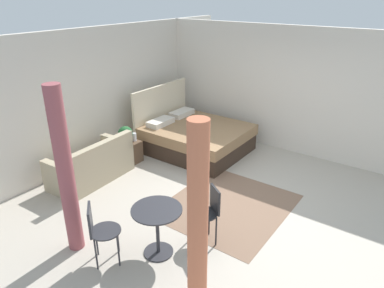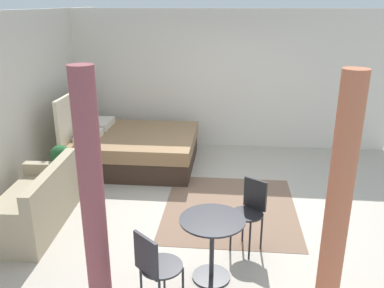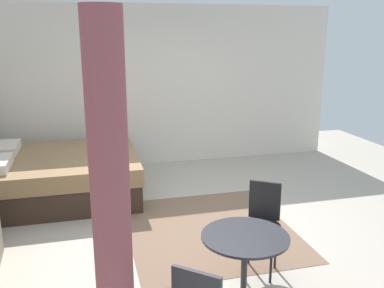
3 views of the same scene
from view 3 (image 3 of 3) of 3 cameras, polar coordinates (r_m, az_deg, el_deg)
ground_plane at (r=5.21m, az=0.52°, el=-10.71°), size 8.23×9.34×0.02m
wall_right at (r=7.31m, az=-4.83°, el=7.83°), size 0.12×6.34×2.72m
area_rug at (r=5.05m, az=2.32°, el=-11.39°), size 2.11×1.88×0.01m
bed at (r=6.18m, az=-18.07°, el=-3.92°), size 1.83×2.12×1.37m
balcony_table at (r=3.44m, az=7.11°, el=-15.38°), size 0.69×0.69×0.72m
cafe_chair_near_couch at (r=4.09m, az=9.54°, el=-9.83°), size 0.52×0.52×0.87m
curtain_right at (r=2.41m, az=-10.77°, el=-11.04°), size 0.22×0.22×2.36m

